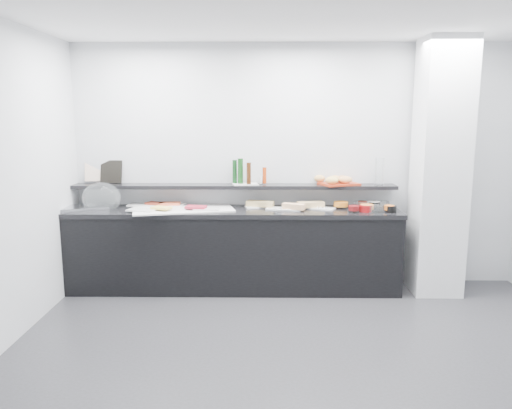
{
  "coord_description": "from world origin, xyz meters",
  "views": [
    {
      "loc": [
        -0.38,
        -3.64,
        1.91
      ],
      "look_at": [
        -0.45,
        1.45,
        1.0
      ],
      "focal_mm": 35.0,
      "sensor_mm": 36.0,
      "label": 1
    }
  ],
  "objects_px": {
    "framed_print": "(111,172)",
    "carafe": "(379,172)",
    "condiment_tray": "(245,184)",
    "cloche_base": "(85,208)",
    "bread_tray": "(339,184)",
    "sandwich_plate_mid": "(284,209)"
  },
  "relations": [
    {
      "from": "condiment_tray",
      "to": "carafe",
      "type": "xyz_separation_m",
      "value": [
        1.48,
        -0.03,
        0.14
      ]
    },
    {
      "from": "cloche_base",
      "to": "bread_tray",
      "type": "relative_size",
      "value": 1.21
    },
    {
      "from": "cloche_base",
      "to": "condiment_tray",
      "type": "height_order",
      "value": "condiment_tray"
    },
    {
      "from": "cloche_base",
      "to": "sandwich_plate_mid",
      "type": "relative_size",
      "value": 1.28
    },
    {
      "from": "carafe",
      "to": "cloche_base",
      "type": "bearing_deg",
      "value": -176.89
    },
    {
      "from": "framed_print",
      "to": "condiment_tray",
      "type": "distance_m",
      "value": 1.54
    },
    {
      "from": "bread_tray",
      "to": "carafe",
      "type": "bearing_deg",
      "value": -27.37
    },
    {
      "from": "condiment_tray",
      "to": "bread_tray",
      "type": "relative_size",
      "value": 0.68
    },
    {
      "from": "bread_tray",
      "to": "framed_print",
      "type": "bearing_deg",
      "value": 154.08
    },
    {
      "from": "cloche_base",
      "to": "condiment_tray",
      "type": "distance_m",
      "value": 1.77
    },
    {
      "from": "condiment_tray",
      "to": "bread_tray",
      "type": "bearing_deg",
      "value": -12.2
    },
    {
      "from": "framed_print",
      "to": "carafe",
      "type": "relative_size",
      "value": 0.87
    },
    {
      "from": "condiment_tray",
      "to": "carafe",
      "type": "height_order",
      "value": "carafe"
    },
    {
      "from": "framed_print",
      "to": "condiment_tray",
      "type": "height_order",
      "value": "framed_print"
    },
    {
      "from": "cloche_base",
      "to": "bread_tray",
      "type": "bearing_deg",
      "value": -15.2
    },
    {
      "from": "sandwich_plate_mid",
      "to": "carafe",
      "type": "height_order",
      "value": "carafe"
    },
    {
      "from": "sandwich_plate_mid",
      "to": "condiment_tray",
      "type": "height_order",
      "value": "condiment_tray"
    },
    {
      "from": "bread_tray",
      "to": "carafe",
      "type": "xyz_separation_m",
      "value": [
        0.44,
        -0.03,
        0.14
      ]
    },
    {
      "from": "framed_print",
      "to": "carafe",
      "type": "height_order",
      "value": "carafe"
    },
    {
      "from": "sandwich_plate_mid",
      "to": "condiment_tray",
      "type": "bearing_deg",
      "value": 169.14
    },
    {
      "from": "cloche_base",
      "to": "bread_tray",
      "type": "height_order",
      "value": "bread_tray"
    },
    {
      "from": "cloche_base",
      "to": "framed_print",
      "type": "distance_m",
      "value": 0.52
    }
  ]
}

